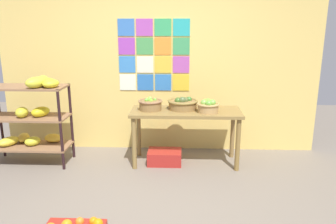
{
  "coord_description": "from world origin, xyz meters",
  "views": [
    {
      "loc": [
        0.35,
        -2.84,
        1.8
      ],
      "look_at": [
        0.18,
        1.1,
        0.78
      ],
      "focal_mm": 35.21,
      "sensor_mm": 36.0,
      "label": 1
    }
  ],
  "objects_px": {
    "banana_shelf_unit": "(32,114)",
    "display_table": "(186,118)",
    "produce_crate_under_table": "(165,157)",
    "fruit_basket_centre": "(208,106)",
    "fruit_basket_back_right": "(183,104)",
    "fruit_basket_right": "(150,104)"
  },
  "relations": [
    {
      "from": "fruit_basket_centre",
      "to": "fruit_basket_back_right",
      "type": "height_order",
      "value": "fruit_basket_back_right"
    },
    {
      "from": "produce_crate_under_table",
      "to": "fruit_basket_back_right",
      "type": "bearing_deg",
      "value": 23.36
    },
    {
      "from": "fruit_basket_centre",
      "to": "fruit_basket_back_right",
      "type": "bearing_deg",
      "value": 155.55
    },
    {
      "from": "banana_shelf_unit",
      "to": "fruit_basket_back_right",
      "type": "relative_size",
      "value": 2.97
    },
    {
      "from": "banana_shelf_unit",
      "to": "fruit_basket_centre",
      "type": "bearing_deg",
      "value": -0.09
    },
    {
      "from": "display_table",
      "to": "fruit_basket_centre",
      "type": "height_order",
      "value": "fruit_basket_centre"
    },
    {
      "from": "fruit_basket_centre",
      "to": "fruit_basket_back_right",
      "type": "distance_m",
      "value": 0.35
    },
    {
      "from": "fruit_basket_back_right",
      "to": "produce_crate_under_table",
      "type": "height_order",
      "value": "fruit_basket_back_right"
    },
    {
      "from": "fruit_basket_right",
      "to": "fruit_basket_back_right",
      "type": "distance_m",
      "value": 0.43
    },
    {
      "from": "fruit_basket_centre",
      "to": "fruit_basket_back_right",
      "type": "relative_size",
      "value": 0.72
    },
    {
      "from": "display_table",
      "to": "fruit_basket_centre",
      "type": "relative_size",
      "value": 5.0
    },
    {
      "from": "produce_crate_under_table",
      "to": "banana_shelf_unit",
      "type": "bearing_deg",
      "value": -178.66
    },
    {
      "from": "banana_shelf_unit",
      "to": "produce_crate_under_table",
      "type": "distance_m",
      "value": 1.85
    },
    {
      "from": "fruit_basket_back_right",
      "to": "produce_crate_under_table",
      "type": "xyz_separation_m",
      "value": [
        -0.24,
        -0.1,
        -0.72
      ]
    },
    {
      "from": "display_table",
      "to": "fruit_basket_centre",
      "type": "xyz_separation_m",
      "value": [
        0.28,
        -0.08,
        0.19
      ]
    },
    {
      "from": "fruit_basket_right",
      "to": "produce_crate_under_table",
      "type": "xyz_separation_m",
      "value": [
        0.19,
        -0.05,
        -0.72
      ]
    },
    {
      "from": "banana_shelf_unit",
      "to": "produce_crate_under_table",
      "type": "bearing_deg",
      "value": 1.34
    },
    {
      "from": "fruit_basket_right",
      "to": "produce_crate_under_table",
      "type": "bearing_deg",
      "value": -14.11
    },
    {
      "from": "banana_shelf_unit",
      "to": "display_table",
      "type": "xyz_separation_m",
      "value": [
        2.03,
        0.08,
        -0.05
      ]
    },
    {
      "from": "fruit_basket_back_right",
      "to": "produce_crate_under_table",
      "type": "relative_size",
      "value": 0.89
    },
    {
      "from": "fruit_basket_centre",
      "to": "produce_crate_under_table",
      "type": "xyz_separation_m",
      "value": [
        -0.56,
        0.04,
        -0.73
      ]
    },
    {
      "from": "banana_shelf_unit",
      "to": "fruit_basket_right",
      "type": "distance_m",
      "value": 1.57
    }
  ]
}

